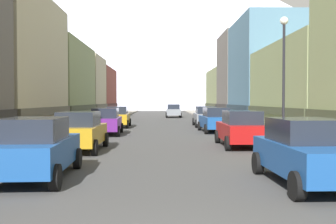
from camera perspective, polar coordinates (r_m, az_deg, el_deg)
The scene contains 20 objects.
sidewalk_left at distance 40.16m, azimuth -9.82°, elevation -1.52°, with size 2.50×100.00×0.15m, color gray.
sidewalk_right at distance 40.22m, azimuth 8.08°, elevation -1.51°, with size 2.50×100.00×0.15m, color gray.
storefront_left_3 at distance 40.11m, azimuth -16.85°, elevation 3.70°, with size 7.36×12.64×7.81m.
storefront_left_4 at distance 50.99m, azimuth -13.08°, elevation 3.23°, with size 6.76×8.83×7.74m.
storefront_left_5 at distance 61.97m, azimuth -12.38°, elevation 2.70°, with size 9.84×12.51×7.20m.
storefront_right_2 at distance 29.76m, azimuth 22.41°, elevation 2.90°, with size 8.68×13.24×6.21m.
storefront_right_3 at distance 41.18m, azimuth 14.19°, elevation 5.37°, with size 6.60×10.72×10.32m.
storefront_right_4 at distance 51.23m, azimuth 12.34°, elevation 4.79°, with size 8.72×8.69×10.59m.
storefront_right_5 at distance 61.56m, azimuth 10.07°, elevation 2.61°, with size 8.82×12.49×6.95m.
car_left_0 at distance 12.19m, azimuth -18.47°, elevation -4.90°, with size 2.22×4.47×1.78m.
car_left_1 at distance 18.37m, azimuth -12.51°, elevation -2.68°, with size 2.07×4.40×1.78m.
car_left_2 at distance 26.80m, azimuth -8.89°, elevation -1.32°, with size 2.19×4.46×1.78m.
car_left_3 at distance 34.09m, azimuth -7.22°, elevation -0.68°, with size 2.13×4.43×1.78m.
car_right_0 at distance 11.42m, azimuth 19.33°, elevation -5.35°, with size 2.16×4.44×1.78m.
car_right_1 at distance 19.88m, azimuth 10.43°, elevation -2.35°, with size 2.07×4.40×1.78m.
car_right_2 at distance 28.82m, azimuth 6.82°, elevation -1.10°, with size 2.22×4.47×1.78m.
car_right_3 at distance 35.07m, azimuth 5.39°, elevation -0.61°, with size 2.11×4.42×1.78m.
car_driving_0 at distance 53.87m, azimuth 0.77°, elevation 0.18°, with size 2.06×4.40×1.78m.
streetlamp_right at distance 18.64m, azimuth 16.25°, elevation 6.85°, with size 0.36×0.36×5.86m.
mountain_backdrop at distance 270.38m, azimuth -3.19°, elevation 13.28°, with size 353.86×353.86×113.69m, color silver.
Camera 1 is at (-0.17, -4.64, 2.27)m, focal length 42.56 mm.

